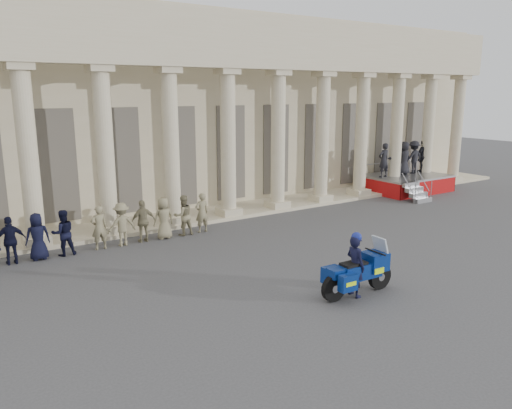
{
  "coord_description": "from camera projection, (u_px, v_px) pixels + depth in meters",
  "views": [
    {
      "loc": [
        -9.31,
        -10.21,
        5.35
      ],
      "look_at": [
        -0.16,
        3.65,
        1.6
      ],
      "focal_mm": 35.0,
      "sensor_mm": 36.0,
      "label": 1
    }
  ],
  "objects": [
    {
      "name": "motorcycle",
      "position": [
        358.0,
        272.0,
        13.35
      ],
      "size": [
        2.37,
        0.97,
        1.52
      ],
      "rotation": [
        0.0,
        0.0,
        -0.04
      ],
      "color": "black",
      "rests_on": "ground"
    },
    {
      "name": "reviewing_stand",
      "position": [
        407.0,
        164.0,
        27.35
      ],
      "size": [
        4.43,
        4.2,
        2.72
      ],
      "color": "gray",
      "rests_on": "ground"
    },
    {
      "name": "building",
      "position": [
        139.0,
        109.0,
        25.5
      ],
      "size": [
        40.0,
        12.5,
        9.0
      ],
      "color": "#BFB18F",
      "rests_on": "ground"
    },
    {
      "name": "rider",
      "position": [
        355.0,
        264.0,
        13.23
      ],
      "size": [
        0.43,
        0.63,
        1.77
      ],
      "rotation": [
        0.0,
        0.0,
        1.53
      ],
      "color": "black",
      "rests_on": "ground"
    },
    {
      "name": "ground",
      "position": [
        330.0,
        280.0,
        14.49
      ],
      "size": [
        90.0,
        90.0,
        0.0
      ],
      "primitive_type": "plane",
      "color": "#3E3E40",
      "rests_on": "ground"
    }
  ]
}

